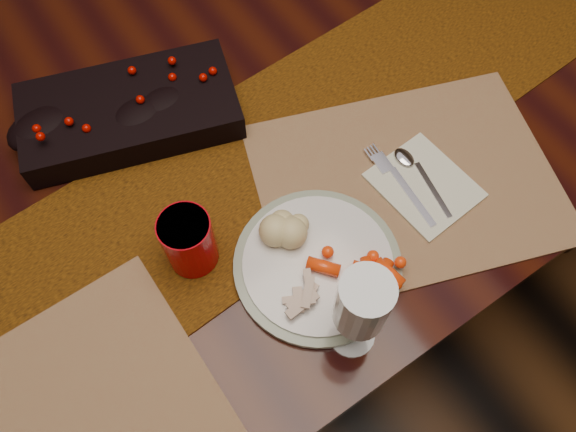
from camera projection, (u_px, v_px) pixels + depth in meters
floor at (252, 275)px, 1.62m from camera, size 5.00×5.00×0.00m
dining_table at (243, 215)px, 1.29m from camera, size 1.80×1.00×0.75m
table_runner at (289, 149)px, 0.92m from camera, size 1.58×0.42×0.00m
centerpiece at (129, 108)px, 0.91m from camera, size 0.38×0.27×0.07m
placemat_main at (407, 182)px, 0.89m from camera, size 0.55×0.48×0.00m
dinner_plate at (318, 264)px, 0.82m from camera, size 0.27×0.27×0.01m
baby_carrots at (354, 270)px, 0.79m from camera, size 0.10×0.09×0.02m
mashed_potatoes at (287, 220)px, 0.81m from camera, size 0.10×0.09×0.05m
turkey_shreds at (308, 301)px, 0.77m from camera, size 0.09×0.08×0.02m
napkin at (424, 185)px, 0.88m from camera, size 0.14×0.16×0.01m
fork at (405, 188)px, 0.88m from camera, size 0.04×0.15×0.00m
spoon at (424, 179)px, 0.88m from camera, size 0.05×0.13×0.00m
red_cup at (189, 241)px, 0.78m from camera, size 0.08×0.08×0.10m
wine_glass at (359, 315)px, 0.70m from camera, size 0.07×0.07×0.19m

